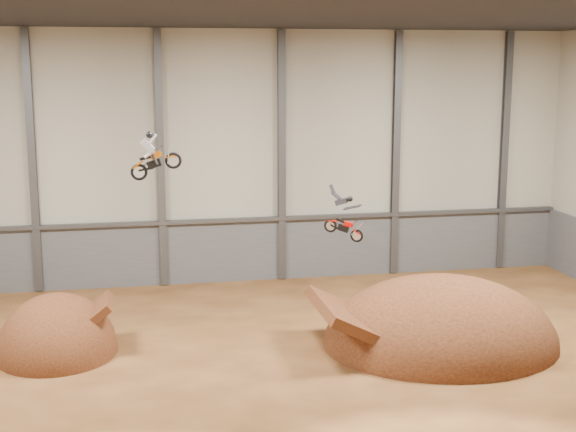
% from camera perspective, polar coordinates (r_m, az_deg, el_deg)
% --- Properties ---
extents(floor, '(40.00, 40.00, 0.00)m').
position_cam_1_polar(floor, '(31.67, -1.41, -11.72)').
color(floor, '#502E15').
rests_on(floor, ground).
extents(back_wall, '(40.00, 0.10, 14.00)m').
position_cam_1_polar(back_wall, '(44.41, -4.75, 4.11)').
color(back_wall, '#B0AD9C').
rests_on(back_wall, ground).
extents(ceiling, '(40.00, 40.00, 0.00)m').
position_cam_1_polar(ceiling, '(29.32, -1.54, 14.46)').
color(ceiling, black).
rests_on(ceiling, back_wall).
extents(lower_band_back, '(39.80, 0.18, 3.50)m').
position_cam_1_polar(lower_band_back, '(45.22, -4.63, -2.52)').
color(lower_band_back, '#57595F').
rests_on(lower_band_back, ground).
extents(steel_rail, '(39.80, 0.35, 0.20)m').
position_cam_1_polar(steel_rail, '(44.70, -4.64, -0.32)').
color(steel_rail, '#47494F').
rests_on(steel_rail, lower_band_back).
extents(steel_column_1, '(0.40, 0.36, 13.90)m').
position_cam_1_polar(steel_column_1, '(44.24, -17.72, 3.61)').
color(steel_column_1, '#47494F').
rests_on(steel_column_1, ground).
extents(steel_column_2, '(0.40, 0.36, 13.90)m').
position_cam_1_polar(steel_column_2, '(43.97, -9.05, 3.95)').
color(steel_column_2, '#47494F').
rests_on(steel_column_2, ground).
extents(steel_column_3, '(0.40, 0.36, 13.90)m').
position_cam_1_polar(steel_column_3, '(44.71, -0.46, 4.19)').
color(steel_column_3, '#47494F').
rests_on(steel_column_3, ground).
extents(steel_column_4, '(0.40, 0.36, 13.90)m').
position_cam_1_polar(steel_column_4, '(46.41, 7.68, 4.34)').
color(steel_column_4, '#47494F').
rests_on(steel_column_4, ground).
extents(steel_column_5, '(0.40, 0.36, 13.90)m').
position_cam_1_polar(steel_column_5, '(48.96, 15.11, 4.39)').
color(steel_column_5, '#47494F').
rests_on(steel_column_5, ground).
extents(takeoff_ramp, '(5.08, 5.86, 5.08)m').
position_cam_1_polar(takeoff_ramp, '(36.05, -16.06, -9.31)').
color(takeoff_ramp, '#3E1D0F').
rests_on(takeoff_ramp, ground).
extents(landing_ramp, '(10.36, 9.16, 5.97)m').
position_cam_1_polar(landing_ramp, '(36.30, 10.76, -8.92)').
color(landing_ramp, '#3E1D0F').
rests_on(landing_ramp, ground).
extents(fmx_rider_a, '(2.57, 0.85, 2.43)m').
position_cam_1_polar(fmx_rider_a, '(32.39, -9.21, 4.62)').
color(fmx_rider_a, '#CC5802').
extents(fmx_rider_b, '(2.92, 2.08, 2.73)m').
position_cam_1_polar(fmx_rider_b, '(35.76, 3.85, 0.17)').
color(fmx_rider_b, '#B50704').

